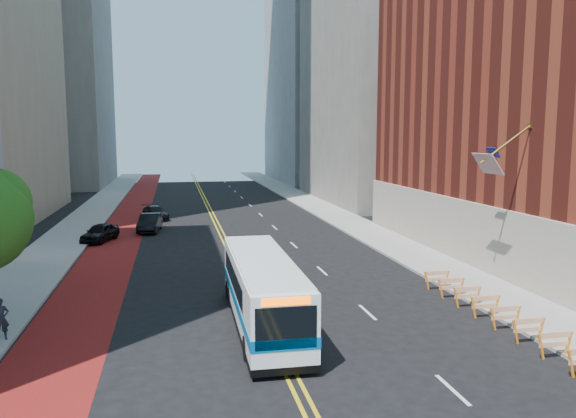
# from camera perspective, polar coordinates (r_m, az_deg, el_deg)

# --- Properties ---
(ground) EXTENTS (160.00, 160.00, 0.00)m
(ground) POSITION_cam_1_polar(r_m,az_deg,el_deg) (19.62, 0.38, -16.64)
(ground) COLOR black
(ground) RESTS_ON ground
(sidewalk_left) EXTENTS (4.00, 140.00, 0.15)m
(sidewalk_left) POSITION_cam_1_polar(r_m,az_deg,el_deg) (48.89, -21.16, -2.33)
(sidewalk_left) COLOR gray
(sidewalk_left) RESTS_ON ground
(sidewalk_right) EXTENTS (4.00, 140.00, 0.15)m
(sidewalk_right) POSITION_cam_1_polar(r_m,az_deg,el_deg) (50.67, 6.67, -1.53)
(sidewalk_right) COLOR gray
(sidewalk_right) RESTS_ON ground
(bus_lane_paint) EXTENTS (3.60, 140.00, 0.01)m
(bus_lane_paint) POSITION_cam_1_polar(r_m,az_deg,el_deg) (48.39, -16.59, -2.32)
(bus_lane_paint) COLOR maroon
(bus_lane_paint) RESTS_ON ground
(center_line_inner) EXTENTS (0.14, 140.00, 0.01)m
(center_line_inner) POSITION_cam_1_polar(r_m,az_deg,el_deg) (48.32, -7.20, -2.07)
(center_line_inner) COLOR gold
(center_line_inner) RESTS_ON ground
(center_line_outer) EXTENTS (0.14, 140.00, 0.01)m
(center_line_outer) POSITION_cam_1_polar(r_m,az_deg,el_deg) (48.34, -6.77, -2.06)
(center_line_outer) COLOR gold
(center_line_outer) RESTS_ON ground
(lane_dashes) EXTENTS (0.14, 98.20, 0.01)m
(lane_dashes) POSITION_cam_1_polar(r_m,az_deg,el_deg) (56.73, -2.80, -0.59)
(lane_dashes) COLOR silver
(lane_dashes) RESTS_ON ground
(midrise_right_near) EXTENTS (18.00, 26.00, 40.00)m
(midrise_right_near) POSITION_cam_1_polar(r_m,az_deg,el_deg) (71.75, 10.98, 17.03)
(midrise_right_near) COLOR slate
(midrise_right_near) RESTS_ON ground
(midrise_right_far) EXTENTS (20.00, 28.00, 55.00)m
(midrise_right_far) POSITION_cam_1_polar(r_m,az_deg,el_deg) (101.33, 4.81, 18.61)
(midrise_right_far) COLOR gray
(midrise_right_far) RESTS_ON ground
(construction_barriers) EXTENTS (1.42, 10.91, 1.00)m
(construction_barriers) POSITION_cam_1_polar(r_m,az_deg,el_deg) (25.88, 20.28, -9.46)
(construction_barriers) COLOR orange
(construction_barriers) RESTS_ON ground
(transit_bus) EXTENTS (2.52, 10.83, 2.97)m
(transit_bus) POSITION_cam_1_polar(r_m,az_deg,el_deg) (23.90, -2.63, -8.21)
(transit_bus) COLOR white
(transit_bus) RESTS_ON ground
(car_a) EXTENTS (2.88, 4.35, 1.38)m
(car_a) POSITION_cam_1_polar(r_m,az_deg,el_deg) (44.80, -18.56, -2.28)
(car_a) COLOR black
(car_a) RESTS_ON ground
(car_b) EXTENTS (2.03, 4.63, 1.48)m
(car_b) POSITION_cam_1_polar(r_m,az_deg,el_deg) (48.23, -13.85, -1.37)
(car_b) COLOR black
(car_b) RESTS_ON ground
(car_c) EXTENTS (3.00, 4.73, 1.28)m
(car_c) POSITION_cam_1_polar(r_m,az_deg,el_deg) (54.98, -13.35, -0.38)
(car_c) COLOR black
(car_c) RESTS_ON ground
(pedestrian) EXTENTS (0.70, 0.58, 1.65)m
(pedestrian) POSITION_cam_1_polar(r_m,az_deg,el_deg) (24.69, -27.15, -9.93)
(pedestrian) COLOR black
(pedestrian) RESTS_ON sidewalk_left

